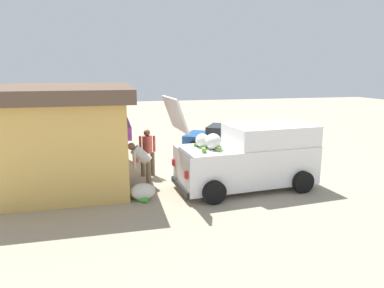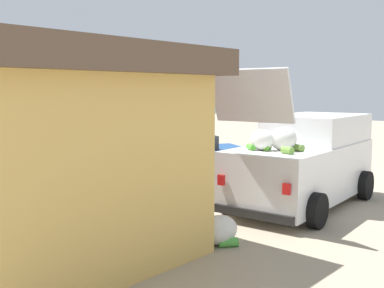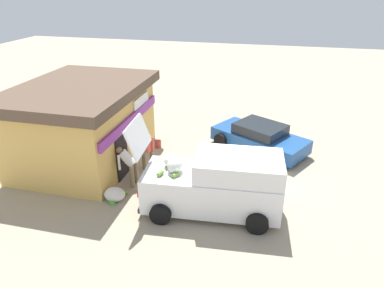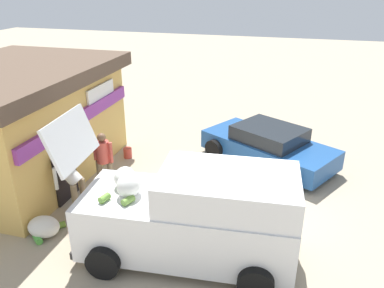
# 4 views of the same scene
# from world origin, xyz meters

# --- Properties ---
(ground_plane) EXTENTS (60.00, 60.00, 0.00)m
(ground_plane) POSITION_xyz_m (0.00, 0.00, 0.00)
(ground_plane) COLOR tan
(storefront_bar) EXTENTS (5.95, 4.49, 3.16)m
(storefront_bar) POSITION_xyz_m (0.26, 5.94, 1.62)
(storefront_bar) COLOR #E0B259
(storefront_bar) RESTS_ON ground_plane
(delivery_van) EXTENTS (2.40, 4.74, 2.92)m
(delivery_van) POSITION_xyz_m (-1.98, 0.18, 0.99)
(delivery_van) COLOR white
(delivery_van) RESTS_ON ground_plane
(parked_sedan) EXTENTS (3.57, 4.41, 1.18)m
(parked_sedan) POSITION_xyz_m (2.84, -0.89, 0.57)
(parked_sedan) COLOR #1E4C8C
(parked_sedan) RESTS_ON ground_plane
(vendor_standing) EXTENTS (0.36, 0.57, 1.66)m
(vendor_standing) POSITION_xyz_m (-0.03, 3.20, 0.96)
(vendor_standing) COLOR #726047
(vendor_standing) RESTS_ON ground_plane
(customer_bending) EXTENTS (0.57, 0.75, 1.45)m
(customer_bending) POSITION_xyz_m (-1.17, 3.49, 0.89)
(customer_bending) COLOR #726047
(customer_bending) RESTS_ON ground_plane
(unloaded_banana_pile) EXTENTS (0.85, 0.75, 0.47)m
(unloaded_banana_pile) POSITION_xyz_m (-2.24, 3.59, 0.22)
(unloaded_banana_pile) COLOR silver
(unloaded_banana_pile) RESTS_ON ground_plane
(paint_bucket) EXTENTS (0.27, 0.27, 0.33)m
(paint_bucket) POSITION_xyz_m (1.99, 3.47, 0.17)
(paint_bucket) COLOR #BF3F33
(paint_bucket) RESTS_ON ground_plane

